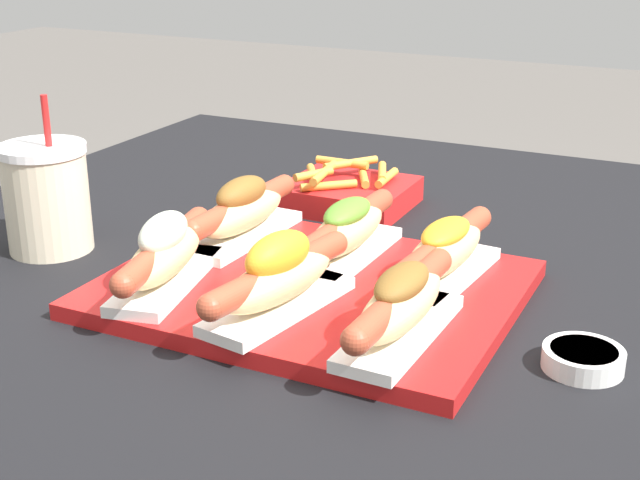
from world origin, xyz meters
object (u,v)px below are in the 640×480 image
Objects in this scene: fries_basket at (348,193)px; serving_tray at (312,289)px; hot_dog_4 at (347,230)px; hot_dog_5 at (445,251)px; hot_dog_3 at (242,211)px; drink_cup at (47,198)px; hot_dog_0 at (165,254)px; hot_dog_2 at (401,305)px; sauce_bowl at (583,358)px; hot_dog_1 at (278,278)px.

serving_tray is at bearing -73.06° from fries_basket.
hot_dog_5 is at bearing -5.89° from hot_dog_4.
hot_dog_3 is 0.23m from drink_cup.
hot_dog_0 is at bearing -151.48° from hot_dog_5.
hot_dog_3 reaches higher than hot_dog_4.
hot_dog_2 is 0.44m from fries_basket.
sauce_bowl is at bearing -40.82° from fries_basket.
hot_dog_2 is 0.48m from drink_cup.
hot_dog_4 reaches higher than serving_tray.
hot_dog_2 is at bearing -31.82° from serving_tray.
fries_basket is (-0.21, 0.23, -0.03)m from hot_dog_5.
fries_basket is (-0.09, 0.37, -0.03)m from hot_dog_1.
hot_dog_5 is (0.12, 0.15, -0.00)m from hot_dog_1.
sauce_bowl is at bearing -1.98° from drink_cup.
drink_cup is (-0.22, -0.09, 0.01)m from hot_dog_3.
hot_dog_1 is 0.36m from drink_cup.
hot_dog_1 is 0.99× the size of hot_dog_2.
hot_dog_2 is at bearing -59.47° from fries_basket.
hot_dog_0 is at bearing -96.75° from fries_basket.
hot_dog_1 is at bearing -87.09° from serving_tray.
fries_basket is (-0.09, 0.29, 0.01)m from serving_tray.
hot_dog_2 is 0.17m from sauce_bowl.
hot_dog_0 is 0.98× the size of hot_dog_5.
hot_dog_0 is at bearing -90.64° from hot_dog_3.
hot_dog_5 is at bearing 28.52° from hot_dog_0.
hot_dog_4 is 0.31m from sauce_bowl.
serving_tray is at bearing 2.05° from drink_cup.
hot_dog_0 is at bearing -16.46° from drink_cup.
drink_cup is at bearing -170.72° from hot_dog_5.
fries_basket is (-0.10, 0.22, -0.03)m from hot_dog_4.
hot_dog_3 is at bearing 89.36° from hot_dog_0.
hot_dog_0 reaches higher than hot_dog_3.
hot_dog_0 is 0.98× the size of hot_dog_4.
hot_dog_3 is at bearing 149.00° from serving_tray.
sauce_bowl is (0.42, 0.04, -0.04)m from hot_dog_0.
hot_dog_3 is 0.26m from hot_dog_5.
hot_dog_5 is at bearing 9.28° from drink_cup.
hot_dog_4 is (0.14, 0.15, -0.00)m from hot_dog_0.
hot_dog_4 is at bearing -0.88° from hot_dog_3.
drink_cup reaches higher than serving_tray.
drink_cup reaches higher than hot_dog_0.
hot_dog_3 is at bearing 148.58° from hot_dog_2.
hot_dog_5 reaches higher than sauce_bowl.
drink_cup reaches higher than hot_dog_5.
serving_tray is 0.16m from hot_dog_0.
hot_dog_0 reaches higher than fries_basket.
sauce_bowl is 0.50m from fries_basket.
drink_cup is at bearing -177.95° from serving_tray.
hot_dog_5 is (0.26, 0.14, -0.00)m from hot_dog_0.
hot_dog_1 is at bearing -90.73° from hot_dog_4.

